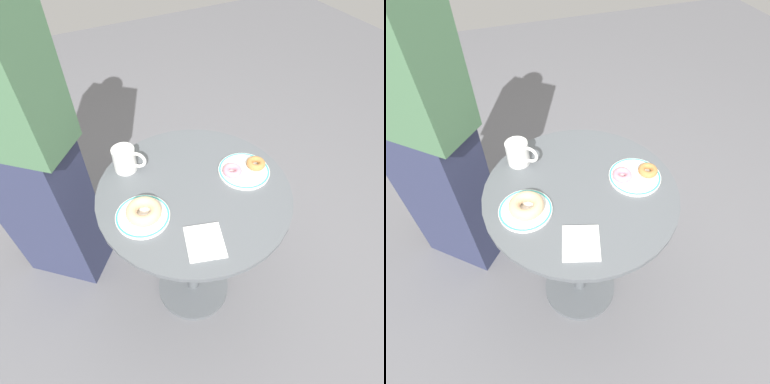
{
  "view_description": "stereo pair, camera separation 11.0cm",
  "coord_description": "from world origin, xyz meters",
  "views": [
    {
      "loc": [
        -0.35,
        -0.67,
        1.58
      ],
      "look_at": [
        -0.02,
        -0.02,
        0.76
      ],
      "focal_mm": 30.28,
      "sensor_mm": 36.0,
      "label": 1
    },
    {
      "loc": [
        -0.25,
        -0.71,
        1.58
      ],
      "look_at": [
        -0.02,
        -0.02,
        0.76
      ],
      "focal_mm": 30.28,
      "sensor_mm": 36.0,
      "label": 2
    }
  ],
  "objects": [
    {
      "name": "plate_right",
      "position": [
        0.2,
        -0.01,
        0.76
      ],
      "size": [
        0.19,
        0.19,
        0.01
      ],
      "color": "white",
      "rests_on": "cafe_table"
    },
    {
      "name": "person_figure",
      "position": [
        -0.51,
        0.45,
        0.77
      ],
      "size": [
        0.48,
        0.46,
        1.58
      ],
      "color": "#2D3351",
      "rests_on": "ground"
    },
    {
      "name": "donut_pink_frosted",
      "position": [
        0.15,
        0.0,
        0.77
      ],
      "size": [
        0.08,
        0.08,
        0.02
      ],
      "primitive_type": "torus",
      "rotation": [
        0.0,
        0.0,
        1.47
      ],
      "color": "pink",
      "rests_on": "plate_right"
    },
    {
      "name": "coffee_mug",
      "position": [
        -0.17,
        0.2,
        0.8
      ],
      "size": [
        0.11,
        0.1,
        0.09
      ],
      "color": "white",
      "rests_on": "cafe_table"
    },
    {
      "name": "paper_napkin",
      "position": [
        -0.07,
        -0.21,
        0.75
      ],
      "size": [
        0.15,
        0.16,
        0.01
      ],
      "primitive_type": "cube",
      "rotation": [
        0.0,
        0.0,
        -0.3
      ],
      "color": "white",
      "rests_on": "cafe_table"
    },
    {
      "name": "donut_old_fashioned",
      "position": [
        0.25,
        -0.01,
        0.77
      ],
      "size": [
        0.09,
        0.09,
        0.02
      ],
      "primitive_type": "torus",
      "rotation": [
        0.0,
        0.0,
        5.23
      ],
      "color": "#BC7F42",
      "rests_on": "plate_right"
    },
    {
      "name": "donut_glazed",
      "position": [
        -0.2,
        -0.03,
        0.78
      ],
      "size": [
        0.13,
        0.13,
        0.04
      ],
      "primitive_type": "torus",
      "rotation": [
        0.0,
        0.0,
        1.42
      ],
      "color": "#E0B789",
      "rests_on": "plate_left"
    },
    {
      "name": "plate_left",
      "position": [
        -0.2,
        -0.03,
        0.76
      ],
      "size": [
        0.18,
        0.18,
        0.01
      ],
      "color": "white",
      "rests_on": "cafe_table"
    },
    {
      "name": "cafe_table",
      "position": [
        0.0,
        0.0,
        0.52
      ],
      "size": [
        0.68,
        0.68,
        0.75
      ],
      "color": "#565B60",
      "rests_on": "ground"
    },
    {
      "name": "ground_plane",
      "position": [
        0.0,
        0.0,
        -0.01
      ],
      "size": [
        7.0,
        7.0,
        0.02
      ],
      "primitive_type": "cube",
      "color": "slate"
    }
  ]
}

